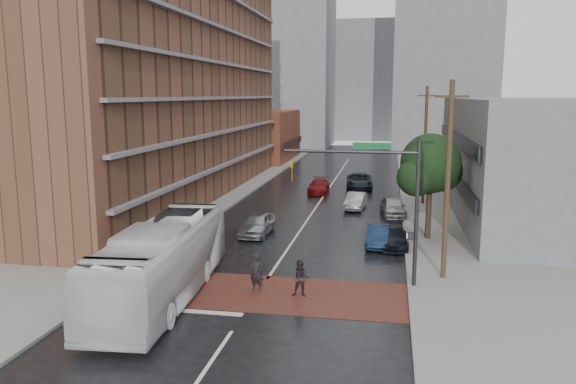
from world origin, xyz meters
The scene contains 24 objects.
ground centered at (0.00, 0.00, 0.00)m, with size 160.00×160.00×0.00m, color black.
crosswalk centered at (0.00, 0.50, 0.01)m, with size 14.00×5.00×0.02m, color brown.
sidewalk_west centered at (-11.50, 25.00, 0.07)m, with size 9.00×90.00×0.15m, color gray.
sidewalk_east centered at (11.50, 25.00, 0.07)m, with size 9.00×90.00×0.15m, color gray.
apartment_block centered at (-14.00, 24.00, 14.00)m, with size 10.00×44.00×28.00m, color brown.
storefront_west centered at (-12.00, 54.00, 3.50)m, with size 8.00×16.00×7.00m, color brown.
building_east centered at (16.50, 20.00, 4.50)m, with size 11.00×26.00×9.00m, color gray.
distant_tower_west centered at (-14.00, 78.00, 16.00)m, with size 18.00×16.00×32.00m, color gray.
distant_tower_east centered at (14.00, 72.00, 18.00)m, with size 16.00×14.00×36.00m, color gray.
distant_tower_center centered at (0.00, 95.00, 12.00)m, with size 12.00×10.00×24.00m, color gray.
street_tree centered at (8.52, 12.03, 4.73)m, with size 4.20×4.10×6.90m.
signal_mast centered at (5.85, 2.50, 4.73)m, with size 6.50×0.30×7.20m.
utility_pole_near centered at (8.80, 4.00, 5.14)m, with size 1.60×0.26×10.00m.
utility_pole_far centered at (8.80, 24.00, 5.14)m, with size 1.60×0.26×10.00m.
transit_bus centered at (-4.12, -1.00, 1.76)m, with size 2.96×12.67×3.53m, color silver.
pedestrian_a centered at (-0.11, 0.70, 0.93)m, with size 0.68×0.44×1.86m, color black.
pedestrian_b centered at (2.07, 0.39, 0.87)m, with size 0.85×0.66×1.74m, color black.
car_travel_a centered at (-2.63, 11.31, 0.74)m, with size 1.76×4.37×1.49m, color #A1A5A9.
car_travel_b centered at (3.29, 21.28, 0.67)m, with size 1.41×4.04×1.33m, color #B7B8BF.
car_travel_c centered at (-0.66, 28.23, 0.66)m, with size 1.84×4.52×1.31m, color maroon.
suv_travel centered at (3.02, 31.39, 0.76)m, with size 2.52×5.46×1.52m, color black.
car_parked_near centered at (5.38, 10.00, 0.64)m, with size 1.35×3.87×1.27m, color #142646.
car_parked_mid centered at (6.30, 10.00, 0.63)m, with size 1.76×4.34×1.26m, color black.
car_parked_far centered at (6.30, 18.99, 0.75)m, with size 1.77×4.39×1.50m, color #9DA1A5.
Camera 1 is at (6.00, -24.25, 9.29)m, focal length 35.00 mm.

